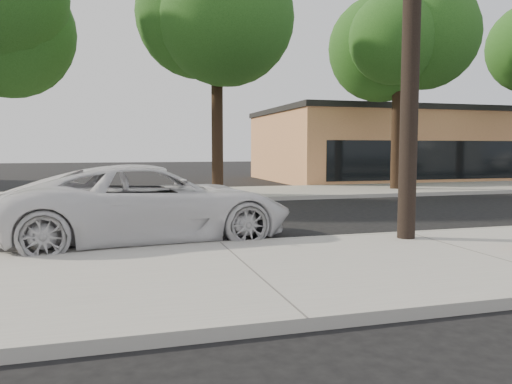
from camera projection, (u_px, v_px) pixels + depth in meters
The scene contains 9 objects.
ground at pixel (201, 232), 11.39m from camera, with size 120.00×120.00×0.00m, color black.
near_sidewalk at pixel (251, 274), 7.27m from camera, with size 90.00×4.40×0.15m, color gray.
far_sidewalk at pixel (164, 195), 19.52m from camera, with size 90.00×5.00×0.15m, color gray.
curb_near at pixel (220, 246), 9.37m from camera, with size 90.00×0.12×0.16m, color #9E9B93.
building_main at pixel (412, 147), 30.94m from camera, with size 18.00×10.00×4.00m, color #C17E50.
utility_pole at pixel (412, 0), 9.39m from camera, with size 1.40×0.34×9.00m.
tree_c at pixel (223, 15), 18.71m from camera, with size 4.96×4.80×9.55m.
tree_d at pixel (405, 43), 21.26m from camera, with size 4.50×4.35×8.75m.
police_cruiser at pixel (151, 204), 10.06m from camera, with size 2.62×5.69×1.58m, color silver.
Camera 1 is at (-1.90, -11.18, 1.90)m, focal length 35.00 mm.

